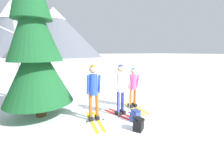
# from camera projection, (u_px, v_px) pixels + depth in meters

# --- Properties ---
(ground_plane) EXTENTS (400.00, 400.00, 0.00)m
(ground_plane) POSITION_uv_depth(u_px,v_px,m) (117.00, 114.00, 5.73)
(ground_plane) COLOR white
(skier_in_blue) EXTENTS (0.61, 1.68, 1.87)m
(skier_in_blue) POSITION_uv_depth(u_px,v_px,m) (93.00, 89.00, 5.04)
(skier_in_blue) COLOR yellow
(skier_in_blue) RESTS_ON ground
(skier_in_white) EXTENTS (0.76, 1.65, 1.84)m
(skier_in_white) POSITION_uv_depth(u_px,v_px,m) (121.00, 87.00, 5.47)
(skier_in_white) COLOR red
(skier_in_white) RESTS_ON ground
(skier_in_pink) EXTENTS (0.61, 1.69, 1.64)m
(skier_in_pink) POSITION_uv_depth(u_px,v_px,m) (133.00, 86.00, 6.27)
(skier_in_pink) COLOR yellow
(skier_in_pink) RESTS_ON ground
(pine_tree_mid) EXTENTS (2.28, 2.28, 5.50)m
(pine_tree_mid) POSITION_uv_depth(u_px,v_px,m) (34.00, 44.00, 5.07)
(pine_tree_mid) COLOR #51381E
(pine_tree_mid) RESTS_ON ground
(birch_tree_tall) EXTENTS (1.15, 0.25, 5.24)m
(birch_tree_tall) POSITION_uv_depth(u_px,v_px,m) (17.00, 43.00, 6.83)
(birch_tree_tall) COLOR silver
(birch_tree_tall) RESTS_ON ground
(backpack_on_snow_front) EXTENTS (0.40, 0.38, 0.38)m
(backpack_on_snow_front) POSITION_uv_depth(u_px,v_px,m) (139.00, 124.00, 4.51)
(backpack_on_snow_front) COLOR black
(backpack_on_snow_front) RESTS_ON ground
(backpack_on_snow_beside) EXTENTS (0.39, 0.35, 0.38)m
(backpack_on_snow_beside) POSITION_uv_depth(u_px,v_px,m) (135.00, 116.00, 5.13)
(backpack_on_snow_beside) COLOR #384C99
(backpack_on_snow_beside) RESTS_ON ground
(mountain_ridge_distant) EXTENTS (55.12, 57.35, 29.47)m
(mountain_ridge_distant) POSITION_uv_depth(u_px,v_px,m) (34.00, 29.00, 74.21)
(mountain_ridge_distant) COLOR slate
(mountain_ridge_distant) RESTS_ON ground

